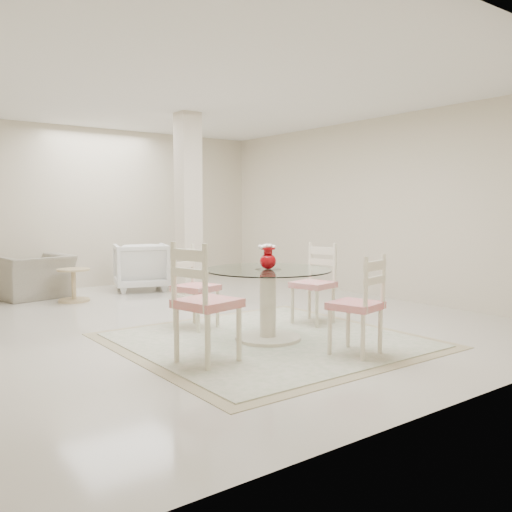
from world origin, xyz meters
TOP-DOWN VIEW (x-y plane):
  - ground at (0.00, 0.00)m, footprint 7.00×7.00m
  - room_shell at (0.00, 0.00)m, footprint 6.02×7.02m
  - column at (0.50, 1.30)m, footprint 0.30×0.30m
  - area_rug at (-0.09, -1.32)m, footprint 2.83×2.83m
  - dining_table at (-0.09, -1.32)m, footprint 1.27×1.27m
  - red_vase at (-0.09, -1.32)m, footprint 0.19×0.17m
  - dining_chair_east at (0.87, -1.00)m, footprint 0.49×0.49m
  - dining_chair_north at (-0.42, -0.36)m, footprint 0.52×0.52m
  - dining_chair_west at (-1.07, -1.65)m, footprint 0.56×0.56m
  - dining_chair_south at (0.23, -2.29)m, footprint 0.50×0.50m
  - recliner_taupe at (-1.27, 2.86)m, footprint 1.15×1.05m
  - armchair_white at (0.37, 2.66)m, footprint 1.05×1.07m
  - side_table at (-0.89, 2.20)m, footprint 0.46×0.46m

SIDE VIEW (x-z plane):
  - ground at x=0.00m, z-range 0.00..0.00m
  - area_rug at x=-0.09m, z-range 0.00..0.02m
  - side_table at x=-0.89m, z-range -0.02..0.46m
  - recliner_taupe at x=-1.27m, z-range 0.00..0.64m
  - dining_table at x=-0.09m, z-range 0.01..0.74m
  - armchair_white at x=0.37m, z-range 0.00..0.78m
  - dining_chair_south at x=0.23m, z-range 0.03..1.05m
  - dining_chair_north at x=-0.42m, z-range 0.03..1.06m
  - dining_chair_east at x=0.87m, z-range 0.03..1.06m
  - dining_chair_west at x=-1.07m, z-range 0.03..1.20m
  - red_vase at x=-0.09m, z-range 0.73..0.98m
  - column at x=0.50m, z-range 0.00..2.70m
  - room_shell at x=0.00m, z-range 0.50..3.21m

